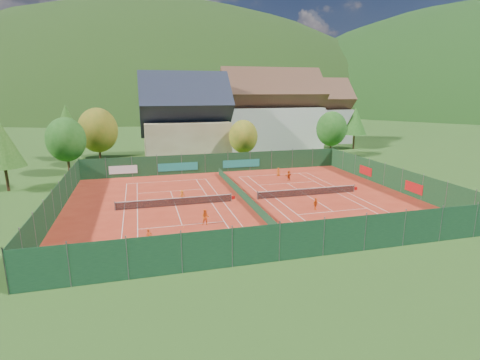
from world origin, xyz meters
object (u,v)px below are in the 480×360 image
(player_right_far_a, at_px, (278,172))
(player_right_near, at_px, (315,204))
(player_left_far, at_px, (182,195))
(ball_hopper, at_px, (404,215))
(hotel_block_a, at_px, (271,115))
(chalet, at_px, (185,123))
(player_left_mid, at_px, (205,217))
(player_right_far_b, at_px, (289,176))
(player_left_near, at_px, (149,237))
(hotel_block_b, at_px, (314,115))

(player_right_far_a, bearing_deg, player_right_near, 84.10)
(player_right_near, bearing_deg, player_left_far, 125.48)
(ball_hopper, xyz_separation_m, player_left_far, (-20.36, 12.70, 0.05))
(hotel_block_a, distance_m, ball_hopper, 47.31)
(hotel_block_a, bearing_deg, ball_hopper, -93.27)
(chalet, height_order, player_left_mid, chalet)
(player_left_mid, xyz_separation_m, player_right_far_b, (14.59, 14.75, -0.05))
(player_right_near, bearing_deg, player_left_mid, 161.18)
(chalet, distance_m, player_right_near, 37.05)
(hotel_block_a, xyz_separation_m, ball_hopper, (-2.67, -46.74, -6.83))
(hotel_block_a, bearing_deg, chalet, -162.47)
(player_left_mid, bearing_deg, player_right_near, 23.50)
(player_left_near, relative_size, player_left_mid, 0.92)
(player_left_mid, bearing_deg, player_right_far_a, 67.76)
(hotel_block_b, bearing_deg, chalet, -157.01)
(player_right_far_b, bearing_deg, player_right_near, 54.54)
(player_right_far_a, bearing_deg, chalet, -58.17)
(hotel_block_a, distance_m, player_left_far, 41.65)
(player_left_near, relative_size, player_right_far_a, 1.14)
(player_left_far, xyz_separation_m, player_right_far_a, (15.41, 9.01, 0.02))
(player_left_far, height_order, player_right_far_a, player_right_far_a)
(player_left_far, xyz_separation_m, player_right_far_b, (15.80, 5.90, 0.12))
(ball_hopper, bearing_deg, player_left_far, 148.04)
(ball_hopper, xyz_separation_m, player_left_near, (-24.50, 0.31, 0.16))
(chalet, height_order, hotel_block_b, chalet)
(ball_hopper, bearing_deg, player_right_near, 141.92)
(player_left_mid, bearing_deg, hotel_block_b, 71.12)
(player_right_near, relative_size, player_right_far_b, 0.91)
(hotel_block_a, xyz_separation_m, player_left_far, (-23.03, -34.04, -6.77))
(chalet, relative_size, player_right_far_a, 12.85)
(ball_hopper, height_order, player_left_mid, player_left_mid)
(hotel_block_a, bearing_deg, player_left_far, -124.08)
(player_right_far_b, bearing_deg, ball_hopper, 78.39)
(chalet, xyz_separation_m, player_left_mid, (-2.81, -36.89, -5.84))
(ball_hopper, bearing_deg, player_right_far_b, 103.77)
(hotel_block_b, xyz_separation_m, player_right_far_a, (-21.62, -33.03, -5.99))
(hotel_block_b, distance_m, player_right_far_b, 42.32)
(player_left_near, bearing_deg, player_left_mid, 23.09)
(player_right_far_b, bearing_deg, chalet, -87.38)
(player_left_mid, relative_size, player_left_far, 1.28)
(player_left_far, relative_size, player_right_far_a, 0.96)
(player_right_near, bearing_deg, chalet, 78.88)
(hotel_block_b, height_order, player_left_far, hotel_block_b)
(player_right_far_a, height_order, player_right_far_b, player_right_far_b)
(player_left_near, bearing_deg, player_right_far_a, 37.18)
(chalet, height_order, player_right_far_b, chalet)
(player_right_far_a, xyz_separation_m, player_right_far_b, (0.39, -3.10, 0.10))
(chalet, xyz_separation_m, player_right_near, (9.43, -35.33, -5.96))
(hotel_block_a, bearing_deg, player_right_far_b, -104.41)
(ball_hopper, relative_size, player_right_near, 0.60)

